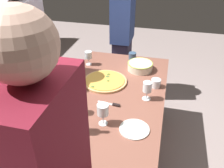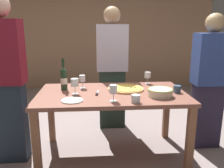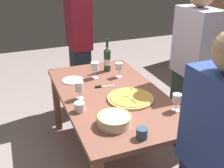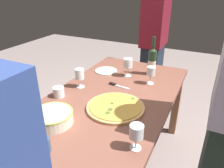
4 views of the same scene
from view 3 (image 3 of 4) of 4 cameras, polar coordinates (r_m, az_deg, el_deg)
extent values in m
plane|color=gray|center=(2.91, 0.00, -15.28)|extent=(8.00, 8.00, 0.00)
cube|color=brown|center=(2.50, 0.00, -2.39)|extent=(1.60, 0.90, 0.04)
cube|color=brown|center=(3.23, -11.45, -3.78)|extent=(0.07, 0.07, 0.71)
cube|color=brown|center=(3.42, 1.62, -1.53)|extent=(0.07, 0.07, 0.71)
cylinder|color=tan|center=(2.39, 3.85, -3.01)|extent=(0.40, 0.40, 0.02)
cylinder|color=gold|center=(2.38, 3.86, -2.74)|extent=(0.36, 0.36, 0.01)
cylinder|color=#4E6C27|center=(2.30, 4.84, -3.82)|extent=(0.03, 0.03, 0.00)
cylinder|color=#4E6E33|center=(2.53, 4.03, -0.98)|extent=(0.03, 0.03, 0.00)
cylinder|color=#466824|center=(2.38, 3.00, -2.67)|extent=(0.02, 0.02, 0.00)
cylinder|color=#506B35|center=(2.33, 4.31, -3.37)|extent=(0.03, 0.03, 0.00)
cylinder|color=silver|center=(2.03, 0.43, -7.60)|extent=(0.25, 0.25, 0.08)
torus|color=#A4BE50|center=(2.01, 0.44, -6.76)|extent=(0.26, 0.26, 0.01)
cylinder|color=#203922|center=(2.95, -1.00, 4.86)|extent=(0.07, 0.07, 0.23)
cone|color=#203922|center=(2.91, -1.02, 7.23)|extent=(0.07, 0.07, 0.03)
cylinder|color=#203922|center=(2.89, -1.03, 8.50)|extent=(0.03, 0.03, 0.09)
cylinder|color=silver|center=(2.95, -1.00, 4.65)|extent=(0.07, 0.07, 0.07)
cylinder|color=white|center=(2.84, 1.45, 1.54)|extent=(0.07, 0.07, 0.00)
cylinder|color=white|center=(2.82, 1.46, 2.30)|extent=(0.01, 0.01, 0.08)
cylinder|color=white|center=(2.79, 1.47, 3.72)|extent=(0.07, 0.07, 0.07)
cylinder|color=white|center=(2.82, -3.53, 1.34)|extent=(0.07, 0.07, 0.00)
cylinder|color=white|center=(2.80, -3.55, 2.16)|extent=(0.01, 0.01, 0.08)
cylinder|color=white|center=(2.77, -3.59, 3.73)|extent=(0.08, 0.08, 0.08)
cylinder|color=white|center=(2.42, -6.70, -3.00)|extent=(0.07, 0.07, 0.00)
cylinder|color=white|center=(2.40, -6.74, -2.19)|extent=(0.01, 0.01, 0.07)
cylinder|color=white|center=(2.37, -6.84, -0.50)|extent=(0.07, 0.07, 0.08)
cylinder|color=maroon|center=(2.38, -6.80, -1.07)|extent=(0.06, 0.06, 0.03)
cylinder|color=white|center=(2.28, 13.13, -5.34)|extent=(0.06, 0.06, 0.00)
cylinder|color=white|center=(2.26, 13.22, -4.52)|extent=(0.01, 0.01, 0.07)
cylinder|color=white|center=(2.23, 13.40, -2.92)|extent=(0.07, 0.07, 0.07)
cylinder|color=maroon|center=(2.24, 13.33, -3.47)|extent=(0.06, 0.06, 0.02)
cylinder|color=white|center=(2.21, -6.78, -4.78)|extent=(0.09, 0.09, 0.08)
cylinder|color=#39516C|center=(1.90, 6.24, -10.15)|extent=(0.08, 0.08, 0.08)
cylinder|color=white|center=(2.77, -8.13, 0.76)|extent=(0.21, 0.21, 0.01)
cube|color=silver|center=(2.62, -0.94, -0.45)|extent=(0.04, 0.14, 0.01)
cube|color=black|center=(2.60, -2.88, -0.57)|extent=(0.03, 0.06, 0.02)
cube|color=#223228|center=(2.96, 15.27, -5.50)|extent=(0.36, 0.20, 0.84)
cube|color=silver|center=(2.68, 17.04, 8.25)|extent=(0.43, 0.24, 0.63)
cube|color=#202B3A|center=(3.58, -6.45, 0.99)|extent=(0.33, 0.20, 0.87)
cube|color=maroon|center=(3.35, -7.09, 12.99)|extent=(0.39, 0.24, 0.65)
cube|color=#2E4589|center=(1.54, 21.67, -8.15)|extent=(0.38, 0.24, 0.59)
camera|label=1|loc=(3.75, -16.82, 24.51)|focal=38.24mm
camera|label=2|loc=(2.81, -56.76, 5.14)|focal=37.66mm
camera|label=4|loc=(1.67, 40.78, 7.93)|focal=34.45mm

